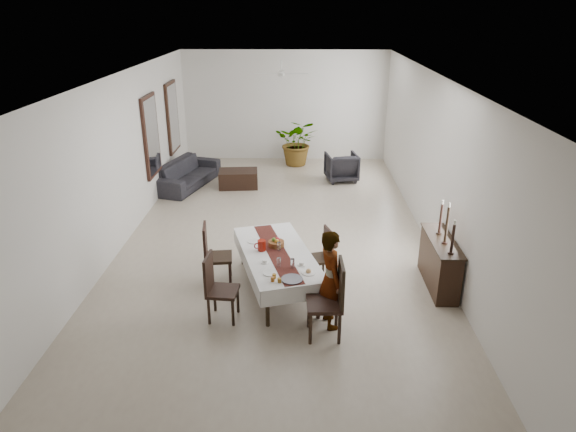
{
  "coord_description": "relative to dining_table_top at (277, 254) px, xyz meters",
  "views": [
    {
      "loc": [
        0.45,
        -9.25,
        4.39
      ],
      "look_at": [
        0.26,
        -1.19,
        1.05
      ],
      "focal_mm": 32.0,
      "sensor_mm": 36.0,
      "label": 1
    }
  ],
  "objects": [
    {
      "name": "mirror_frame_near",
      "position": [
        -3.05,
        4.02,
        0.96
      ],
      "size": [
        0.06,
        1.05,
        1.85
      ],
      "primitive_type": "cube",
      "color": "black",
      "rests_on": "wall_left"
    },
    {
      "name": "sideboard_top",
      "position": [
        2.69,
        0.17,
        0.19
      ],
      "size": [
        0.4,
        1.42,
        0.03
      ],
      "primitive_type": "cube",
      "color": "black",
      "rests_on": "sideboard_body"
    },
    {
      "name": "candlestick_mid_shaft",
      "position": [
        2.69,
        0.03,
        0.53
      ],
      "size": [
        0.05,
        0.05,
        0.59
      ],
      "primitive_type": "cylinder",
      "color": "black",
      "rests_on": "candlestick_mid_base"
    },
    {
      "name": "chair_right_near_leg_bl",
      "position": [
        0.53,
        -1.49,
        -0.4
      ],
      "size": [
        0.05,
        0.05,
        0.49
      ],
      "primitive_type": "cylinder",
      "rotation": [
        0.0,
        0.0,
        0.04
      ],
      "color": "black",
      "rests_on": "floor"
    },
    {
      "name": "fruit_red",
      "position": [
        0.0,
        0.25,
        0.14
      ],
      "size": [
        0.08,
        0.08,
        0.08
      ],
      "primitive_type": "sphere",
      "color": "#AA111C",
      "rests_on": "fruit_basket"
    },
    {
      "name": "fan_blade_w",
      "position": [
        -0.44,
        4.82,
        2.26
      ],
      "size": [
        0.55,
        0.1,
        0.01
      ],
      "primitive_type": "cube",
      "color": "white",
      "rests_on": "fan_hub"
    },
    {
      "name": "wine_glass_near",
      "position": [
        0.26,
        -0.52,
        0.11
      ],
      "size": [
        0.06,
        0.06,
        0.15
      ],
      "primitive_type": "cylinder",
      "color": "silver",
      "rests_on": "tablecloth_top"
    },
    {
      "name": "chair_right_far_back",
      "position": [
        0.85,
        0.34,
        0.05
      ],
      "size": [
        0.16,
        0.39,
        0.51
      ],
      "primitive_type": "cube",
      "rotation": [
        0.0,
        0.0,
        1.88
      ],
      "color": "black",
      "rests_on": "chair_right_far_seat"
    },
    {
      "name": "chair_right_far_leg_bl",
      "position": [
        0.57,
        0.08,
        -0.44
      ],
      "size": [
        0.05,
        0.05,
        0.39
      ],
      "primitive_type": "cylinder",
      "rotation": [
        0.0,
        0.0,
        0.31
      ],
      "color": "black",
      "rests_on": "floor"
    },
    {
      "name": "fan_blade_e",
      "position": [
        0.26,
        4.82,
        2.26
      ],
      "size": [
        0.55,
        0.1,
        0.01
      ],
      "primitive_type": "cube",
      "color": "silver",
      "rests_on": "fan_hub"
    },
    {
      "name": "tablecloth_drape_right",
      "position": [
        0.5,
        0.14,
        -0.1
      ],
      "size": [
        0.65,
        2.19,
        0.27
      ],
      "primitive_type": "cube",
      "rotation": [
        0.0,
        0.0,
        0.28
      ],
      "color": "silver",
      "rests_on": "dining_table_top"
    },
    {
      "name": "plate_near_right",
      "position": [
        0.5,
        -0.68,
        0.04
      ],
      "size": [
        0.21,
        0.21,
        0.01
      ],
      "primitive_type": "cylinder",
      "color": "white",
      "rests_on": "tablecloth_top"
    },
    {
      "name": "floor",
      "position": [
        -0.09,
        1.82,
        -0.64
      ],
      "size": [
        6.0,
        12.0,
        0.0
      ],
      "primitive_type": "cube",
      "color": "#B7A991",
      "rests_on": "ground"
    },
    {
      "name": "potted_plant",
      "position": [
        0.3,
        7.16,
        0.04
      ],
      "size": [
        1.39,
        1.25,
        1.36
      ],
      "primitive_type": "imported",
      "rotation": [
        0.0,
        0.0,
        -0.17
      ],
      "color": "#245020",
      "rests_on": "floor"
    },
    {
      "name": "fan_hub",
      "position": [
        -0.09,
        4.82,
        2.26
      ],
      "size": [
        0.16,
        0.16,
        0.08
      ],
      "primitive_type": "cylinder",
      "color": "white",
      "rests_on": "fan_rod"
    },
    {
      "name": "chair_left_near_back",
      "position": [
        -0.96,
        -0.87,
        0.12
      ],
      "size": [
        0.08,
        0.44,
        0.56
      ],
      "primitive_type": "cube",
      "rotation": [
        0.0,
        0.0,
        -1.66
      ],
      "color": "black",
      "rests_on": "chair_left_near_seat"
    },
    {
      "name": "wall_front",
      "position": [
        -0.09,
        -4.18,
        0.96
      ],
      "size": [
        6.0,
        0.02,
        3.2
      ],
      "primitive_type": "cube",
      "color": "silver",
      "rests_on": "floor"
    },
    {
      "name": "chair_left_near_leg_fl",
      "position": [
        -0.93,
        -0.69,
        -0.42
      ],
      "size": [
        0.05,
        0.05,
        0.43
      ],
      "primitive_type": "cylinder",
      "rotation": [
        0.0,
        0.0,
        -0.09
      ],
      "color": "black",
      "rests_on": "floor"
    },
    {
      "name": "wine_glass_mid",
      "position": [
        0.05,
        -0.49,
        0.11
      ],
      "size": [
        0.06,
        0.06,
        0.15
      ],
      "primitive_type": "cylinder",
      "color": "white",
      "rests_on": "tablecloth_top"
    },
    {
      "name": "plate_near_left",
      "position": [
        -0.07,
        -0.71,
        0.04
      ],
      "size": [
        0.21,
        0.21,
        0.01
      ],
      "primitive_type": "cylinder",
      "color": "silver",
      "rests_on": "tablecloth_top"
    },
    {
      "name": "jam_jar_b",
      "position": [
        -0.02,
        -0.95,
        0.07
      ],
      "size": [
        0.06,
        0.06,
        0.07
      ],
      "primitive_type": "cylinder",
      "color": "brown",
      "rests_on": "tablecloth_top"
    },
    {
      "name": "chair_left_far_leg_bl",
      "position": [
        -0.83,
        0.4,
        -0.42
      ],
      "size": [
        0.05,
        0.05,
        0.44
      ],
      "primitive_type": "cylinder",
      "rotation": [
        0.0,
        0.0,
        0.13
      ],
      "color": "black",
      "rests_on": "floor"
    },
    {
      "name": "serving_tray",
      "position": [
        0.26,
        -0.89,
        0.04
      ],
      "size": [
        0.32,
        0.32,
        0.02
      ],
      "primitive_type": "cylinder",
      "color": "#414046",
      "rests_on": "tablecloth_top"
    },
    {
      "name": "fruit_yellow",
      "position": [
        -0.01,
        0.18,
        0.14
      ],
      "size": [
        0.07,
        0.07,
        0.07
      ],
      "primitive_type": "sphere",
      "color": "gold",
      "rests_on": "fruit_basket"
    },
    {
      "name": "chair_left_far_seat",
      "position": [
        -0.99,
        0.19,
        -0.17
      ],
      "size": [
        0.5,
        0.5,
        0.05
      ],
      "primitive_type": "cube",
      "rotation": [
        0.0,
        0.0,
        -1.45
      ],
      "color": "black",
      "rests_on": "chair_left_far_leg_fl"
    },
    {
      "name": "chair_left_far_back",
      "position": [
        -1.19,
        0.17,
        0.13
      ],
      "size": [
        0.1,
        0.45,
        0.57
      ],
      "primitive_type": "cube",
      "rotation": [
        0.0,
        0.0,
        -1.45
      ],
      "color": "black",
      "rests_on": "chair_left_far_seat"
    },
    {
      "name": "chair_right_far_leg_br",
      "position": [
        0.47,
        0.39,
        -0.44
      ],
      "size": [
        0.05,
        0.05,
        0.39
      ],
      "primitive_type": "cylinder",
      "rotation": [
        0.0,
        0.0,
        0.31
      ],
      "color": "black",
      "rests_on": "floor"
    },
    {
      "name": "wine_glass_far",
      "position": [
        0.03,
        0.05,
        0.11
      ],
      "size": [
        0.06,
        0.06,
        0.15
      ],
      "primitive_type": "cylinder",
      "color": "white",
      "rests_on": "tablecloth_top"
    },
    {
      "name": "chair_right_near_leg_fl",
      "position": [
        0.93,
        -1.48,
        -0.4
      ],
      "size": [
        0.05,
        0.05,
        0.49
      ],
      "primitive_type": "cylinder",
      "rotation": [
        0.0,
        0.0,
        0.04
      ],
      "color": "black",
      "rests_on": "floor"
    },
    {
      "name": "candlestick_mid_candle",
      "position": [
        2.69,
        0.03,
        0.86
      ],
      "size": [
        0.03,
        0.03,
        0.07
      ],
      "primitive_type": "cylinder",
      "color": "beige",
      "rests_on": "candlestick_mid_shaft"
    },
    {
      "name": "plate_far_left",
      "position": [
        -0.41,
        0.39,
        0.04
      ],
      "size": [
        0.21,
        0.21,
        0.01
      ],
      "primitive_type": "cylinder",
      "color": "white",
      "rests_on": "tablecloth_top"
    },
    {
      "name": "teacup_left",
      "position": [
        -0.17,
        -0.37,
        0.06
      ],
      "size": [
        0.08,
        0.08,
        0.05
      ],
      "primitive_type": "cylinder",
      "color": "white",
      "rests_on": "saucer_left"
    },
    {
      "name": "fruit_green",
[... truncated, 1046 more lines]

